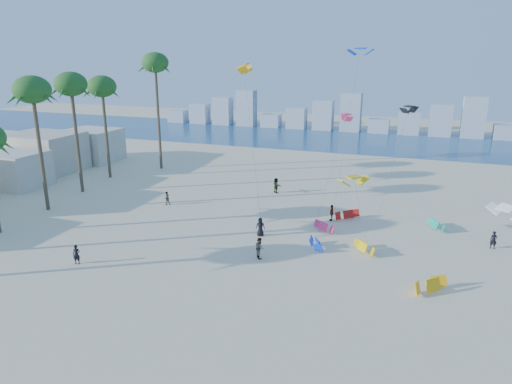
% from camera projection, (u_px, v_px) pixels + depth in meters
% --- Properties ---
extents(ground, '(220.00, 220.00, 0.00)m').
position_uv_depth(ground, '(126.00, 323.00, 29.16)').
color(ground, beige).
rests_on(ground, ground).
extents(ocean, '(220.00, 220.00, 0.00)m').
position_uv_depth(ocean, '(335.00, 138.00, 94.01)').
color(ocean, navy).
rests_on(ocean, ground).
extents(kitesurfer_near, '(0.69, 0.57, 1.63)m').
position_uv_depth(kitesurfer_near, '(76.00, 255.00, 37.18)').
color(kitesurfer_near, black).
rests_on(kitesurfer_near, ground).
extents(kitesurfer_mid, '(1.06, 1.10, 1.79)m').
position_uv_depth(kitesurfer_mid, '(260.00, 248.00, 38.30)').
color(kitesurfer_mid, gray).
rests_on(kitesurfer_mid, ground).
extents(kitesurfers_far, '(36.19, 23.99, 1.87)m').
position_uv_depth(kitesurfers_far, '(319.00, 219.00, 45.04)').
color(kitesurfers_far, black).
rests_on(kitesurfers_far, ground).
extents(grounded_kites, '(12.85, 16.53, 1.02)m').
position_uv_depth(grounded_kites, '(373.00, 242.00, 40.69)').
color(grounded_kites, blue).
rests_on(grounded_kites, ground).
extents(flying_kites, '(31.32, 25.09, 17.60)m').
position_uv_depth(flying_kites, '(396.00, 120.00, 42.45)').
color(flying_kites, yellow).
rests_on(flying_kites, ground).
extents(palm_row, '(7.75, 44.80, 16.77)m').
position_uv_depth(palm_row, '(30.00, 100.00, 47.60)').
color(palm_row, brown).
rests_on(palm_row, ground).
extents(distant_skyline, '(85.00, 3.00, 8.40)m').
position_uv_depth(distant_skyline, '(339.00, 117.00, 102.52)').
color(distant_skyline, '#9EADBF').
rests_on(distant_skyline, ground).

